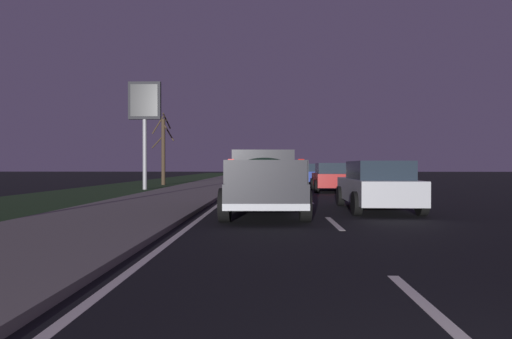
# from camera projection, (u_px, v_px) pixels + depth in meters

# --- Properties ---
(ground) EXTENTS (144.00, 144.00, 0.00)m
(ground) POSITION_uv_depth(u_px,v_px,m) (293.00, 187.00, 28.55)
(ground) COLOR black
(sidewalk_shoulder) EXTENTS (108.00, 4.00, 0.12)m
(sidewalk_shoulder) POSITION_uv_depth(u_px,v_px,m) (208.00, 186.00, 28.74)
(sidewalk_shoulder) COLOR slate
(sidewalk_shoulder) RESTS_ON ground
(grass_verge) EXTENTS (108.00, 6.00, 0.01)m
(grass_verge) POSITION_uv_depth(u_px,v_px,m) (134.00, 186.00, 28.90)
(grass_verge) COLOR #1E3819
(grass_verge) RESTS_ON ground
(lane_markings) EXTENTS (108.00, 3.54, 0.01)m
(lane_markings) POSITION_uv_depth(u_px,v_px,m) (256.00, 186.00, 30.02)
(lane_markings) COLOR silver
(lane_markings) RESTS_ON ground
(pickup_truck) EXTENTS (5.50, 2.42, 1.87)m
(pickup_truck) POSITION_uv_depth(u_px,v_px,m) (263.00, 180.00, 12.49)
(pickup_truck) COLOR #232328
(pickup_truck) RESTS_ON ground
(sedan_red) EXTENTS (4.45, 2.11, 1.54)m
(sedan_red) POSITION_uv_depth(u_px,v_px,m) (331.00, 177.00, 23.39)
(sedan_red) COLOR maroon
(sedan_red) RESTS_ON ground
(sedan_silver) EXTENTS (4.42, 2.06, 1.54)m
(sedan_silver) POSITION_uv_depth(u_px,v_px,m) (377.00, 185.00, 13.38)
(sedan_silver) COLOR #B2B5BA
(sedan_silver) RESTS_ON ground
(sedan_blue) EXTENTS (4.44, 2.09, 1.54)m
(sedan_blue) POSITION_uv_depth(u_px,v_px,m) (314.00, 174.00, 31.75)
(sedan_blue) COLOR navy
(sedan_blue) RESTS_ON ground
(sedan_black) EXTENTS (4.41, 2.03, 1.54)m
(sedan_black) POSITION_uv_depth(u_px,v_px,m) (268.00, 172.00, 41.82)
(sedan_black) COLOR black
(sedan_black) RESTS_ON ground
(gas_price_sign) EXTENTS (0.27, 1.90, 6.31)m
(gas_price_sign) POSITION_uv_depth(u_px,v_px,m) (145.00, 109.00, 25.09)
(gas_price_sign) COLOR #99999E
(gas_price_sign) RESTS_ON ground
(bare_tree_far) EXTENTS (1.72, 1.86, 5.26)m
(bare_tree_far) POSITION_uv_depth(u_px,v_px,m) (163.00, 149.00, 31.18)
(bare_tree_far) COLOR #423323
(bare_tree_far) RESTS_ON ground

